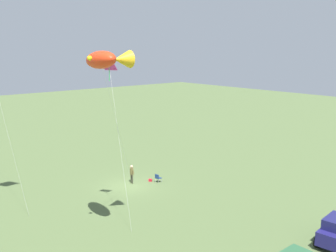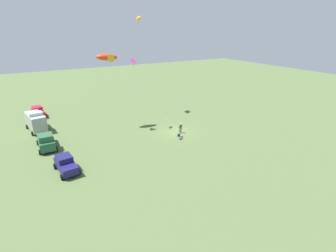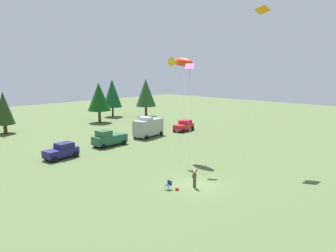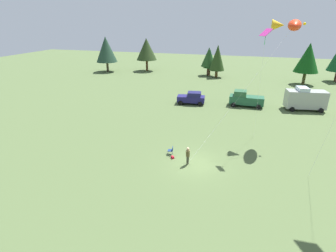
{
  "view_description": "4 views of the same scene",
  "coord_description": "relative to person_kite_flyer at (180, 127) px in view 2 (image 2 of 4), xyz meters",
  "views": [
    {
      "loc": [
        19.76,
        28.43,
        12.45
      ],
      "look_at": [
        -3.4,
        1.58,
        5.41
      ],
      "focal_mm": 42.0,
      "sensor_mm": 36.0,
      "label": 1
    },
    {
      "loc": [
        -33.94,
        21.11,
        16.22
      ],
      "look_at": [
        -3.1,
        3.39,
        2.75
      ],
      "focal_mm": 28.0,
      "sensor_mm": 36.0,
      "label": 2
    },
    {
      "loc": [
        -23.45,
        -18.68,
        10.99
      ],
      "look_at": [
        -1.47,
        2.23,
        5.65
      ],
      "focal_mm": 35.0,
      "sensor_mm": 36.0,
      "label": 3
    },
    {
      "loc": [
        3.56,
        -20.85,
        12.29
      ],
      "look_at": [
        -3.05,
        1.58,
        2.75
      ],
      "focal_mm": 28.0,
      "sensor_mm": 36.0,
      "label": 4
    }
  ],
  "objects": [
    {
      "name": "kite_diamond_rainbow",
      "position": [
        5.56,
        5.46,
        9.87
      ],
      "size": [
        1.13,
        3.37,
        11.55
      ],
      "color": "#D02F97",
      "rests_on": "ground"
    },
    {
      "name": "car_navy_hatch",
      "position": [
        -3.41,
        18.35,
        -0.07
      ],
      "size": [
        4.37,
        2.58,
        1.89
      ],
      "rotation": [
        0.0,
        0.0,
        0.11
      ],
      "color": "navy",
      "rests_on": "ground"
    },
    {
      "name": "kite_large_fish",
      "position": [
        7.87,
        8.74,
        10.76
      ],
      "size": [
        9.33,
        10.6,
        12.4
      ],
      "color": "red",
      "rests_on": "ground"
    },
    {
      "name": "kite_delta_orange",
      "position": [
        13.21,
        1.17,
        16.68
      ],
      "size": [
        3.99,
        1.75,
        18.26
      ],
      "color": "orange",
      "rests_on": "ground"
    },
    {
      "name": "van_motorhome_grey",
      "position": [
        12.92,
        20.15,
        0.62
      ],
      "size": [
        5.67,
        3.25,
        3.34
      ],
      "rotation": [
        0.0,
        0.0,
        3.29
      ],
      "color": "#9BA099",
      "rests_on": "ground"
    },
    {
      "name": "truck_green_flatbed",
      "position": [
        4.62,
        19.59,
        0.08
      ],
      "size": [
        5.02,
        2.44,
        2.34
      ],
      "rotation": [
        0.0,
        0.0,
        3.13
      ],
      "color": "#225638",
      "rests_on": "ground"
    },
    {
      "name": "person_kite_flyer",
      "position": [
        0.0,
        0.0,
        0.0
      ],
      "size": [
        0.39,
        0.6,
        1.74
      ],
      "rotation": [
        0.0,
        0.0,
        2.97
      ],
      "color": "#37382A",
      "rests_on": "ground"
    },
    {
      "name": "ground_plane",
      "position": [
        0.62,
        0.38,
        -1.02
      ],
      "size": [
        160.0,
        160.0,
        0.0
      ],
      "primitive_type": "plane",
      "color": "#4F6238"
    },
    {
      "name": "car_red_sedan",
      "position": [
        20.79,
        19.26,
        -0.07
      ],
      "size": [
        4.4,
        2.66,
        1.89
      ],
      "rotation": [
        0.0,
        0.0,
        0.13
      ],
      "color": "red",
      "rests_on": "ground"
    },
    {
      "name": "folding_chair",
      "position": [
        -1.96,
        1.45,
        -0.53
      ],
      "size": [
        0.53,
        0.53,
        0.82
      ],
      "rotation": [
        0.0,
        0.0,
        3.26
      ],
      "color": "navy",
      "rests_on": "ground"
    },
    {
      "name": "backpack_on_grass",
      "position": [
        -1.62,
        0.73,
        -0.91
      ],
      "size": [
        0.38,
        0.39,
        0.22
      ],
      "primitive_type": "cube",
      "rotation": [
        0.0,
        0.0,
        2.29
      ],
      "color": "red",
      "rests_on": "ground"
    }
  ]
}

